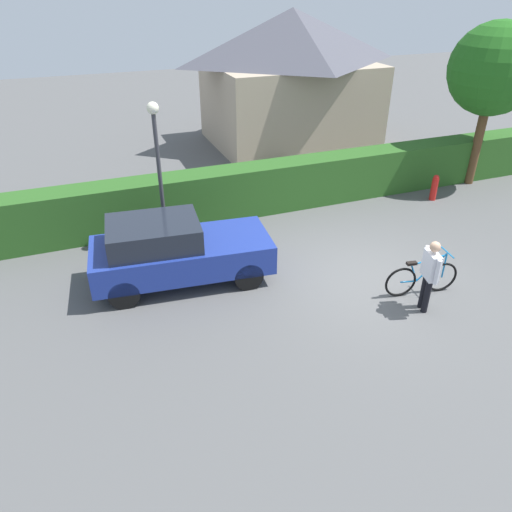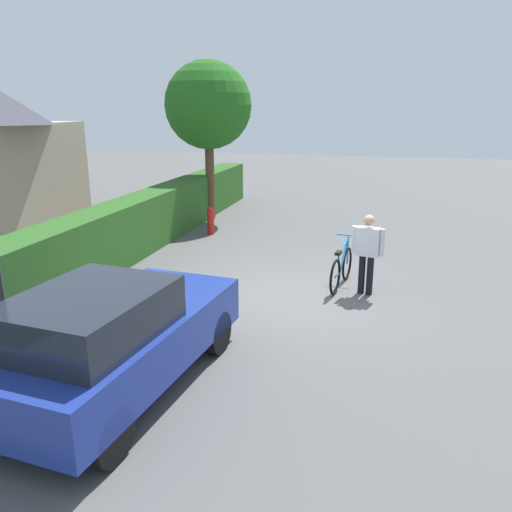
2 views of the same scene
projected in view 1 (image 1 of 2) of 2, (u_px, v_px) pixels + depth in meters
ground_plane at (369, 281)px, 11.09m from camera, size 60.00×60.00×0.00m
hedge_row at (289, 184)px, 14.36m from camera, size 20.94×0.90×1.40m
house_distant at (291, 77)px, 19.06m from camera, size 6.54×5.02×5.05m
parked_car_near at (175, 250)px, 10.72m from camera, size 4.09×2.05×1.54m
bicycle at (422, 278)px, 10.47m from camera, size 1.68×0.50×1.00m
person_rider at (430, 271)px, 9.70m from camera, size 0.31×0.63×1.60m
street_lamp at (158, 156)px, 11.34m from camera, size 0.28×0.28×3.65m
tree_kerbside at (495, 70)px, 14.51m from camera, size 2.74×2.74×5.00m
fire_hydrant at (434, 187)px, 14.90m from camera, size 0.20×0.20×0.81m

